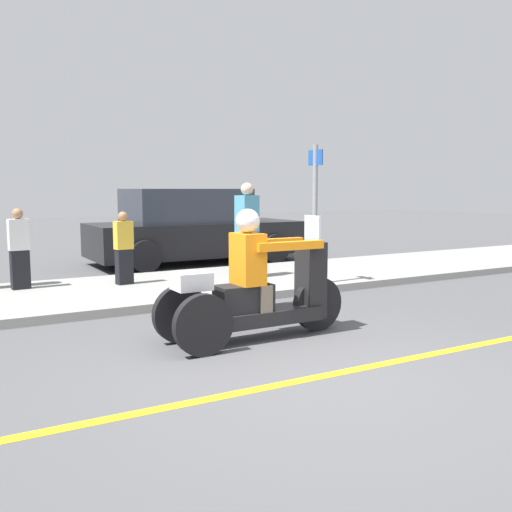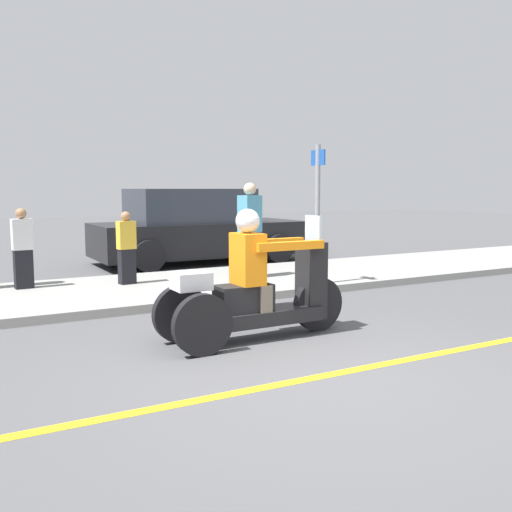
% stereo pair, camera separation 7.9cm
% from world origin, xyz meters
% --- Properties ---
extents(ground_plane, '(60.00, 60.00, 0.00)m').
position_xyz_m(ground_plane, '(0.00, 0.00, 0.00)').
color(ground_plane, '#4C4C4F').
extents(lane_stripe, '(24.00, 0.12, 0.01)m').
position_xyz_m(lane_stripe, '(0.13, 0.00, 0.00)').
color(lane_stripe, gold).
rests_on(lane_stripe, ground).
extents(sidewalk_strip, '(28.00, 2.80, 0.12)m').
position_xyz_m(sidewalk_strip, '(0.00, 4.60, 0.06)').
color(sidewalk_strip, gray).
rests_on(sidewalk_strip, ground).
extents(motorcycle_trike, '(2.20, 0.67, 1.43)m').
position_xyz_m(motorcycle_trike, '(0.12, 1.37, 0.52)').
color(motorcycle_trike, black).
rests_on(motorcycle_trike, ground).
extents(spectator_by_tree, '(0.30, 0.20, 1.16)m').
position_xyz_m(spectator_by_tree, '(-0.24, 4.95, 0.68)').
color(spectator_by_tree, black).
rests_on(spectator_by_tree, sidewalk_strip).
extents(spectator_end_of_line, '(0.30, 0.20, 1.23)m').
position_xyz_m(spectator_end_of_line, '(-1.75, 5.31, 0.71)').
color(spectator_end_of_line, black).
rests_on(spectator_end_of_line, sidewalk_strip).
extents(spectator_near_curb, '(0.44, 0.35, 1.62)m').
position_xyz_m(spectator_near_curb, '(1.79, 4.57, 0.90)').
color(spectator_near_curb, '#515156').
rests_on(spectator_near_curb, sidewalk_strip).
extents(parked_car_lot_far, '(4.61, 2.09, 1.63)m').
position_xyz_m(parked_car_lot_far, '(2.15, 7.74, 0.76)').
color(parked_car_lot_far, black).
rests_on(parked_car_lot_far, ground).
extents(street_sign, '(0.08, 0.36, 2.20)m').
position_xyz_m(street_sign, '(2.40, 3.45, 1.32)').
color(street_sign, gray).
rests_on(street_sign, sidewalk_strip).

